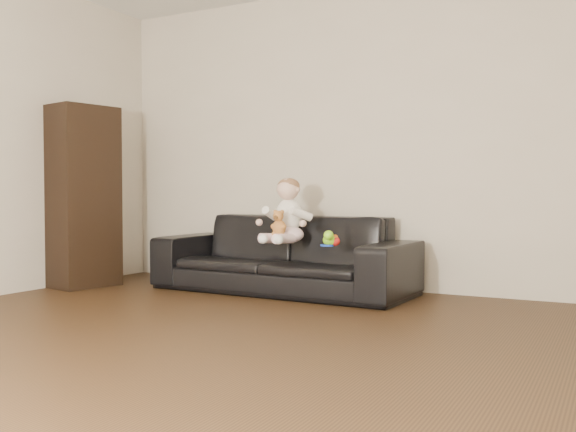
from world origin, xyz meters
The scene contains 10 objects.
floor centered at (0.00, 0.00, 0.00)m, with size 5.50×5.50×0.00m, color #352212.
wall_back centered at (0.00, 2.75, 1.30)m, with size 5.00×5.00×0.00m, color beige.
sofa centered at (-0.58, 2.25, 0.32)m, with size 2.16×0.85×0.63m, color black.
cabinet centered at (-2.28, 1.71, 0.79)m, with size 0.39×0.54×1.58m, color black.
shelf_item centered at (-2.26, 1.71, 1.14)m, with size 0.18×0.25×0.28m, color silver.
baby centered at (-0.48, 2.13, 0.65)m, with size 0.40×0.48×0.53m.
teddy_bear centered at (-0.47, 1.97, 0.58)m, with size 0.14×0.14×0.20m.
toy_green centered at (-0.06, 2.05, 0.46)m, with size 0.11×0.13×0.09m, color #8AE91B.
toy_rattle centered at (-0.02, 2.05, 0.45)m, with size 0.08×0.08×0.08m, color red.
toy_blue_disc centered at (-0.08, 2.02, 0.42)m, with size 0.10×0.10×0.01m, color blue.
Camera 1 is at (1.92, -2.43, 0.82)m, focal length 40.00 mm.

